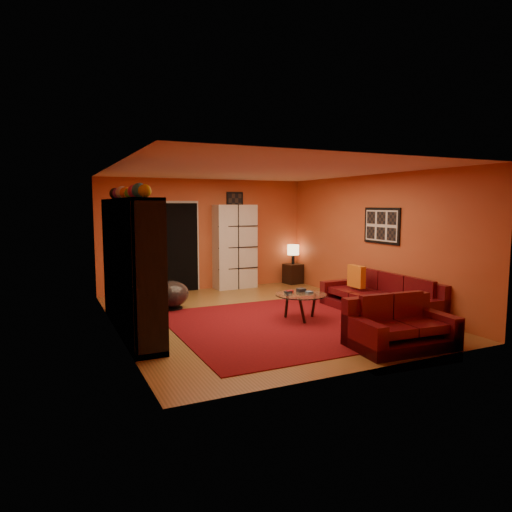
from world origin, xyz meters
name	(u,v)px	position (x,y,z in m)	size (l,w,h in m)	color
floor	(260,316)	(0.00, 0.00, 0.00)	(6.00, 6.00, 0.00)	brown
ceiling	(260,170)	(0.00, 0.00, 2.60)	(6.00, 6.00, 0.00)	white
wall_back	(205,235)	(0.00, 3.00, 1.30)	(6.00, 6.00, 0.00)	#BE4F29
wall_front	(369,265)	(0.00, -3.00, 1.30)	(6.00, 6.00, 0.00)	#BE4F29
wall_left	(115,251)	(-2.50, 0.00, 1.30)	(6.00, 6.00, 0.00)	#BE4F29
wall_right	(372,240)	(2.50, 0.00, 1.30)	(6.00, 6.00, 0.00)	#BE4F29
rug	(283,324)	(0.10, -0.70, 0.01)	(3.60, 3.60, 0.01)	#580A10
doorway	(177,248)	(-0.70, 2.96, 1.02)	(0.95, 0.10, 2.04)	black
wall_art_right	(382,226)	(2.48, -0.30, 1.60)	(0.03, 1.00, 0.70)	black
wall_art_back	(235,203)	(0.75, 2.98, 2.05)	(0.42, 0.03, 0.52)	black
entertainment_unit	(130,266)	(-2.27, 0.00, 1.05)	(0.45, 3.00, 2.10)	black
tv	(134,270)	(-2.23, -0.03, 0.98)	(0.12, 0.89, 0.51)	black
sofa	(383,298)	(2.14, -0.79, 0.28)	(1.02, 2.45, 0.85)	#490910
loveseat	(398,327)	(1.01, -2.42, 0.29)	(1.49, 0.95, 0.85)	#490910
throw_pillow	(356,276)	(1.95, -0.24, 0.63)	(0.12, 0.42, 0.42)	orange
coffee_table	(301,297)	(0.53, -0.54, 0.41)	(0.89, 0.89, 0.45)	silver
storage_cabinet	(235,247)	(0.67, 2.80, 1.00)	(1.00, 0.45, 2.00)	silver
bowl_chair	(171,294)	(-1.31, 1.21, 0.29)	(0.67, 0.67, 0.55)	black
side_table	(293,274)	(2.25, 2.74, 0.25)	(0.40, 0.40, 0.50)	black
table_lamp	(293,250)	(2.25, 2.74, 0.85)	(0.30, 0.30, 0.49)	black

